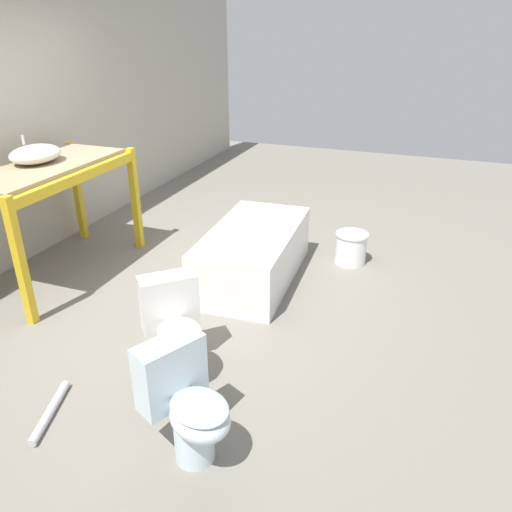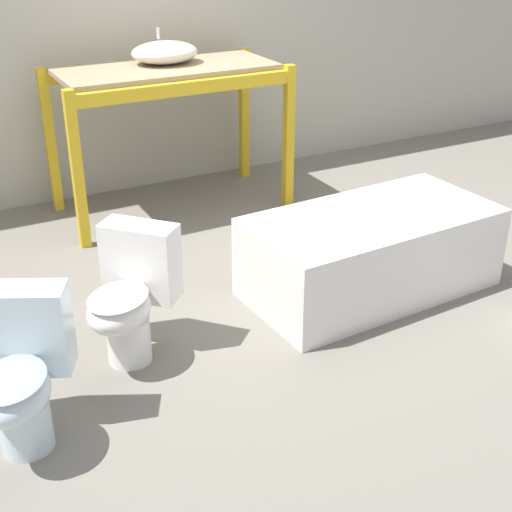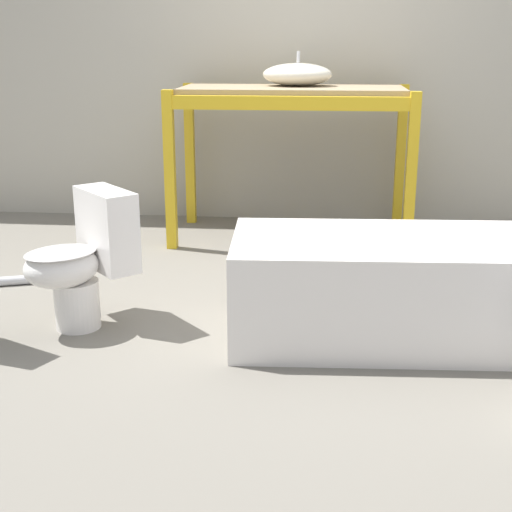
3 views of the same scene
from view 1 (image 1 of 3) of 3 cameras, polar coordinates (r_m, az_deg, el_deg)
The scene contains 8 objects.
ground_plane at distance 4.73m, azimuth -8.84°, elevation -3.67°, with size 12.00×12.00×0.00m, color slate.
shelving_rack at distance 5.00m, azimuth -22.78°, elevation 7.61°, with size 1.70×0.82×1.10m.
sink_basin at distance 5.02m, azimuth -23.90°, elevation 10.61°, with size 0.50×0.40×0.24m.
bathtub_main at distance 4.74m, azimuth -0.31°, elevation 0.64°, with size 1.55×0.84×0.51m.
toilet_near at distance 3.50m, azimuth -9.20°, elevation -8.09°, with size 0.63×0.62×0.70m.
toilet_far at distance 2.89m, azimuth -7.93°, elevation -16.25°, with size 0.55×0.63×0.70m.
bucket_white at distance 5.19m, azimuth 10.82°, elevation 0.98°, with size 0.33×0.33×0.32m.
loose_pipe at distance 3.56m, azimuth -22.49°, elevation -16.12°, with size 0.53×0.22×0.06m.
Camera 1 is at (-3.58, -2.11, 2.27)m, focal length 35.00 mm.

